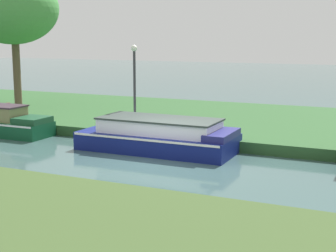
# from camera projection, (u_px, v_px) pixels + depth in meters

# --- Properties ---
(ground_plane) EXTENTS (120.00, 120.00, 0.00)m
(ground_plane) POSITION_uv_depth(u_px,v_px,m) (159.00, 160.00, 16.35)
(ground_plane) COLOR #385453
(riverbank_far) EXTENTS (72.00, 10.00, 0.40)m
(riverbank_far) POSITION_uv_depth(u_px,v_px,m) (227.00, 121.00, 22.58)
(riverbank_far) COLOR #2A5128
(riverbank_far) RESTS_ON ground_plane
(navy_barge) EXTENTS (5.47, 2.25, 1.16)m
(navy_barge) POSITION_uv_depth(u_px,v_px,m) (159.00, 136.00, 17.56)
(navy_barge) COLOR navy
(navy_barge) RESTS_ON ground_plane
(willow_tree_left) EXTENTS (4.58, 4.77, 6.73)m
(willow_tree_left) POSITION_uv_depth(u_px,v_px,m) (12.00, 8.00, 25.22)
(willow_tree_left) COLOR brown
(willow_tree_left) RESTS_ON riverbank_far
(lamp_post) EXTENTS (0.24, 0.24, 3.21)m
(lamp_post) POSITION_uv_depth(u_px,v_px,m) (134.00, 77.00, 19.52)
(lamp_post) COLOR #333338
(lamp_post) RESTS_ON riverbank_far
(mooring_post_far) EXTENTS (0.17, 0.17, 0.73)m
(mooring_post_far) POSITION_uv_depth(u_px,v_px,m) (8.00, 111.00, 21.72)
(mooring_post_far) COLOR brown
(mooring_post_far) RESTS_ON riverbank_far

